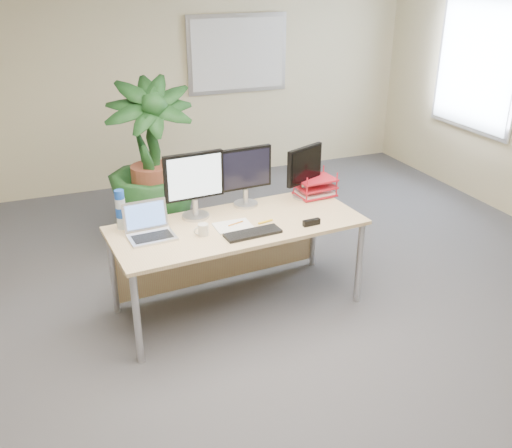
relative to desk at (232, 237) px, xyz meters
name	(u,v)px	position (x,y,z in m)	size (l,w,h in m)	color
floor	(277,368)	(-0.02, -0.96, -0.58)	(8.00, 8.00, 0.00)	#434247
back_wall	(142,76)	(-0.02, 3.04, 0.77)	(7.00, 0.04, 2.70)	beige
whiteboard	(238,54)	(1.18, 3.01, 0.97)	(1.30, 0.04, 0.95)	#B8B8BD
window	(477,63)	(3.44, 1.34, 0.97)	(0.04, 1.30, 1.55)	#B8B8BD
desk	(232,237)	(0.00, 0.00, 0.00)	(1.98, 0.94, 0.74)	tan
floor_plant	(152,173)	(-0.35, 1.26, 0.17)	(0.84, 0.84, 1.50)	#133616
monitor_left	(194,181)	(-0.25, 0.13, 0.46)	(0.47, 0.21, 0.52)	#B4B4B9
monitor_right	(246,173)	(0.20, 0.22, 0.44)	(0.44, 0.20, 0.49)	#B4B4B9
monitor_dark	(305,169)	(0.72, 0.20, 0.41)	(0.38, 0.20, 0.45)	#B4B4B9
laptop	(149,228)	(-0.66, -0.06, 0.22)	(0.35, 0.31, 0.24)	silver
keyboard	(253,233)	(0.05, -0.33, 0.17)	(0.43, 0.14, 0.02)	black
coffee_mug	(203,230)	(-0.30, -0.20, 0.20)	(0.11, 0.08, 0.09)	silver
spiral_notebook	(233,226)	(-0.04, -0.15, 0.16)	(0.28, 0.21, 0.01)	white
orange_pen	(236,223)	(-0.01, -0.13, 0.17)	(0.01, 0.01, 0.14)	orange
yellow_highlighter	(265,222)	(0.22, -0.17, 0.16)	(0.02, 0.02, 0.12)	yellow
water_bottle	(121,210)	(-0.82, 0.14, 0.30)	(0.08, 0.08, 0.31)	silver
letter_tray	(315,188)	(0.83, 0.20, 0.23)	(0.34, 0.27, 0.15)	red
stapler	(311,222)	(0.52, -0.34, 0.18)	(0.14, 0.04, 0.05)	black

